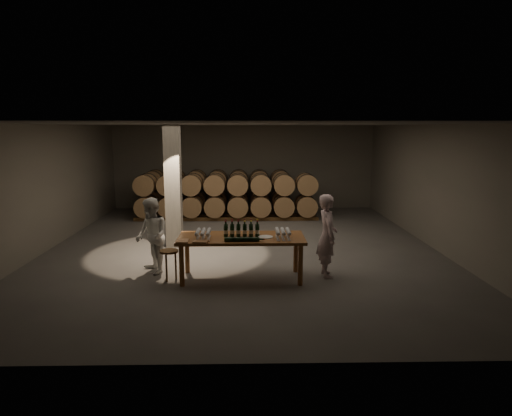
{
  "coord_description": "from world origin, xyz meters",
  "views": [
    {
      "loc": [
        0.11,
        -11.65,
        3.12
      ],
      "look_at": [
        0.35,
        -0.25,
        1.1
      ],
      "focal_mm": 32.0,
      "sensor_mm": 36.0,
      "label": 1
    }
  ],
  "objects_px": {
    "stool": "(169,256)",
    "person_man": "(327,236)",
    "bottle_cluster": "(242,230)",
    "plate": "(266,237)",
    "notebook_near": "(201,242)",
    "person_woman": "(152,236)",
    "tasting_table": "(241,242)"
  },
  "relations": [
    {
      "from": "bottle_cluster",
      "to": "plate",
      "type": "distance_m",
      "value": 0.52
    },
    {
      "from": "bottle_cluster",
      "to": "notebook_near",
      "type": "bearing_deg",
      "value": -146.99
    },
    {
      "from": "tasting_table",
      "to": "person_man",
      "type": "xyz_separation_m",
      "value": [
        1.8,
        0.14,
        0.08
      ]
    },
    {
      "from": "stool",
      "to": "person_man",
      "type": "bearing_deg",
      "value": 3.35
    },
    {
      "from": "person_man",
      "to": "stool",
      "type": "bearing_deg",
      "value": 89.68
    },
    {
      "from": "tasting_table",
      "to": "person_man",
      "type": "bearing_deg",
      "value": 4.43
    },
    {
      "from": "plate",
      "to": "stool",
      "type": "relative_size",
      "value": 0.48
    },
    {
      "from": "person_man",
      "to": "person_woman",
      "type": "bearing_deg",
      "value": 81.86
    },
    {
      "from": "tasting_table",
      "to": "notebook_near",
      "type": "xyz_separation_m",
      "value": [
        -0.79,
        -0.45,
        0.12
      ]
    },
    {
      "from": "bottle_cluster",
      "to": "notebook_near",
      "type": "relative_size",
      "value": 2.65
    },
    {
      "from": "bottle_cluster",
      "to": "tasting_table",
      "type": "bearing_deg",
      "value": -95.69
    },
    {
      "from": "tasting_table",
      "to": "bottle_cluster",
      "type": "relative_size",
      "value": 3.54
    },
    {
      "from": "stool",
      "to": "person_man",
      "type": "xyz_separation_m",
      "value": [
        3.29,
        0.19,
        0.36
      ]
    },
    {
      "from": "person_man",
      "to": "bottle_cluster",
      "type": "bearing_deg",
      "value": 88.61
    },
    {
      "from": "notebook_near",
      "to": "person_woman",
      "type": "bearing_deg",
      "value": 151.07
    },
    {
      "from": "notebook_near",
      "to": "stool",
      "type": "distance_m",
      "value": 0.89
    },
    {
      "from": "plate",
      "to": "bottle_cluster",
      "type": "bearing_deg",
      "value": 164.43
    },
    {
      "from": "bottle_cluster",
      "to": "person_man",
      "type": "height_order",
      "value": "person_man"
    },
    {
      "from": "tasting_table",
      "to": "notebook_near",
      "type": "distance_m",
      "value": 0.92
    },
    {
      "from": "tasting_table",
      "to": "plate",
      "type": "height_order",
      "value": "plate"
    },
    {
      "from": "notebook_near",
      "to": "person_man",
      "type": "bearing_deg",
      "value": 21.56
    },
    {
      "from": "bottle_cluster",
      "to": "person_man",
      "type": "relative_size",
      "value": 0.42
    },
    {
      "from": "bottle_cluster",
      "to": "plate",
      "type": "relative_size",
      "value": 2.44
    },
    {
      "from": "tasting_table",
      "to": "bottle_cluster",
      "type": "distance_m",
      "value": 0.24
    },
    {
      "from": "bottle_cluster",
      "to": "person_man",
      "type": "xyz_separation_m",
      "value": [
        1.8,
        0.07,
        -0.14
      ]
    },
    {
      "from": "stool",
      "to": "person_man",
      "type": "height_order",
      "value": "person_man"
    },
    {
      "from": "tasting_table",
      "to": "person_woman",
      "type": "relative_size",
      "value": 1.58
    },
    {
      "from": "tasting_table",
      "to": "plate",
      "type": "distance_m",
      "value": 0.52
    },
    {
      "from": "bottle_cluster",
      "to": "person_woman",
      "type": "distance_m",
      "value": 1.98
    },
    {
      "from": "tasting_table",
      "to": "stool",
      "type": "height_order",
      "value": "tasting_table"
    },
    {
      "from": "person_man",
      "to": "person_woman",
      "type": "xyz_separation_m",
      "value": [
        -3.74,
        0.29,
        -0.06
      ]
    },
    {
      "from": "plate",
      "to": "tasting_table",
      "type": "bearing_deg",
      "value": 172.11
    }
  ]
}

